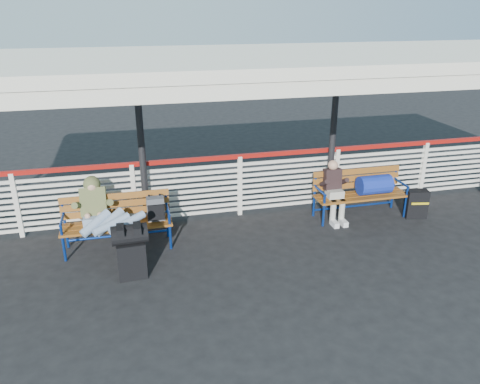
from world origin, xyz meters
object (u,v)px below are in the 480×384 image
object	(u,v)px
companion_person	(334,190)
suitcase_side	(416,204)
bench_left	(126,215)
bench_right	(368,187)
traveler_man	(106,218)
luggage_stack	(131,249)

from	to	relation	value
companion_person	suitcase_side	xyz separation A→B (m)	(1.60, -0.30, -0.32)
companion_person	suitcase_side	bearing A→B (deg)	-10.54
bench_left	companion_person	bearing A→B (deg)	2.38
bench_right	traveler_man	world-z (taller)	traveler_man
luggage_stack	companion_person	xyz separation A→B (m)	(3.81, 1.20, 0.12)
companion_person	suitcase_side	size ratio (longest dim) A/B	2.06
luggage_stack	bench_left	size ratio (longest dim) A/B	0.48
traveler_man	companion_person	world-z (taller)	traveler_man
companion_person	suitcase_side	distance (m)	1.66
companion_person	suitcase_side	world-z (taller)	companion_person
bench_left	suitcase_side	bearing A→B (deg)	-1.45
bench_right	companion_person	size ratio (longest dim) A/B	1.57
bench_right	suitcase_side	distance (m)	1.01
suitcase_side	bench_right	bearing A→B (deg)	173.31
traveler_man	suitcase_side	world-z (taller)	traveler_man
luggage_stack	traveler_man	bearing A→B (deg)	113.74
bench_left	traveler_man	xyz separation A→B (m)	(-0.30, -0.35, 0.14)
bench_left	bench_right	size ratio (longest dim) A/B	1.00
luggage_stack	suitcase_side	distance (m)	5.48
bench_right	companion_person	bearing A→B (deg)	-179.92
luggage_stack	suitcase_side	size ratio (longest dim) A/B	1.56
bench_right	bench_left	bearing A→B (deg)	-177.97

